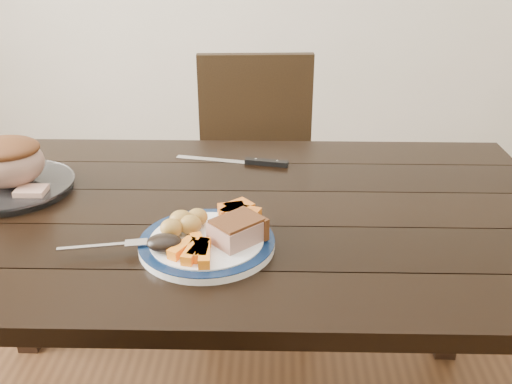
{
  "coord_description": "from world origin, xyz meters",
  "views": [
    {
      "loc": [
        0.12,
        -1.19,
        1.36
      ],
      "look_at": [
        0.08,
        -0.02,
        0.8
      ],
      "focal_mm": 40.0,
      "sensor_mm": 36.0,
      "label": 1
    }
  ],
  "objects_px": {
    "dining_table": "(223,241)",
    "pork_slice": "(237,231)",
    "carving_knife": "(253,162)",
    "fork": "(110,246)",
    "roast_joint": "(7,163)",
    "serving_platter": "(12,188)",
    "dinner_plate": "(207,244)",
    "chair_far": "(256,171)"
  },
  "relations": [
    {
      "from": "dining_table",
      "to": "pork_slice",
      "type": "distance_m",
      "value": 0.24
    },
    {
      "from": "chair_far",
      "to": "dinner_plate",
      "type": "height_order",
      "value": "chair_far"
    },
    {
      "from": "dining_table",
      "to": "chair_far",
      "type": "height_order",
      "value": "chair_far"
    },
    {
      "from": "pork_slice",
      "to": "roast_joint",
      "type": "xyz_separation_m",
      "value": [
        -0.58,
        0.26,
        0.03
      ]
    },
    {
      "from": "dining_table",
      "to": "dinner_plate",
      "type": "distance_m",
      "value": 0.21
    },
    {
      "from": "fork",
      "to": "roast_joint",
      "type": "height_order",
      "value": "roast_joint"
    },
    {
      "from": "pork_slice",
      "to": "carving_knife",
      "type": "bearing_deg",
      "value": 88.45
    },
    {
      "from": "carving_knife",
      "to": "dinner_plate",
      "type": "bearing_deg",
      "value": -88.7
    },
    {
      "from": "fork",
      "to": "roast_joint",
      "type": "xyz_separation_m",
      "value": [
        -0.33,
        0.29,
        0.06
      ]
    },
    {
      "from": "roast_joint",
      "to": "carving_knife",
      "type": "relative_size",
      "value": 0.57
    },
    {
      "from": "pork_slice",
      "to": "fork",
      "type": "relative_size",
      "value": 0.55
    },
    {
      "from": "dinner_plate",
      "to": "serving_platter",
      "type": "height_order",
      "value": "serving_platter"
    },
    {
      "from": "chair_far",
      "to": "dinner_plate",
      "type": "relative_size",
      "value": 3.33
    },
    {
      "from": "dinner_plate",
      "to": "fork",
      "type": "xyz_separation_m",
      "value": [
        -0.19,
        -0.03,
        0.01
      ]
    },
    {
      "from": "dinner_plate",
      "to": "fork",
      "type": "bearing_deg",
      "value": -169.63
    },
    {
      "from": "chair_far",
      "to": "carving_knife",
      "type": "xyz_separation_m",
      "value": [
        0.01,
        -0.47,
        0.23
      ]
    },
    {
      "from": "dining_table",
      "to": "serving_platter",
      "type": "height_order",
      "value": "serving_platter"
    },
    {
      "from": "dining_table",
      "to": "dinner_plate",
      "type": "height_order",
      "value": "dinner_plate"
    },
    {
      "from": "chair_far",
      "to": "carving_knife",
      "type": "height_order",
      "value": "chair_far"
    },
    {
      "from": "dining_table",
      "to": "serving_platter",
      "type": "xyz_separation_m",
      "value": [
        -0.53,
        0.07,
        0.1
      ]
    },
    {
      "from": "chair_far",
      "to": "roast_joint",
      "type": "distance_m",
      "value": 0.94
    },
    {
      "from": "serving_platter",
      "to": "pork_slice",
      "type": "relative_size",
      "value": 3.07
    },
    {
      "from": "serving_platter",
      "to": "fork",
      "type": "xyz_separation_m",
      "value": [
        0.33,
        -0.29,
        0.01
      ]
    },
    {
      "from": "serving_platter",
      "to": "chair_far",
      "type": "bearing_deg",
      "value": 48.82
    },
    {
      "from": "dining_table",
      "to": "roast_joint",
      "type": "relative_size",
      "value": 8.89
    },
    {
      "from": "serving_platter",
      "to": "fork",
      "type": "distance_m",
      "value": 0.43
    },
    {
      "from": "dining_table",
      "to": "carving_knife",
      "type": "xyz_separation_m",
      "value": [
        0.06,
        0.27,
        0.1
      ]
    },
    {
      "from": "dining_table",
      "to": "fork",
      "type": "distance_m",
      "value": 0.32
    },
    {
      "from": "chair_far",
      "to": "roast_joint",
      "type": "relative_size",
      "value": 5.12
    },
    {
      "from": "pork_slice",
      "to": "carving_knife",
      "type": "relative_size",
      "value": 0.3
    },
    {
      "from": "serving_platter",
      "to": "carving_knife",
      "type": "xyz_separation_m",
      "value": [
        0.59,
        0.2,
        -0.0
      ]
    },
    {
      "from": "serving_platter",
      "to": "dinner_plate",
      "type": "bearing_deg",
      "value": -25.95
    },
    {
      "from": "dinner_plate",
      "to": "carving_knife",
      "type": "height_order",
      "value": "dinner_plate"
    },
    {
      "from": "serving_platter",
      "to": "roast_joint",
      "type": "distance_m",
      "value": 0.07
    },
    {
      "from": "fork",
      "to": "roast_joint",
      "type": "relative_size",
      "value": 0.98
    },
    {
      "from": "roast_joint",
      "to": "dining_table",
      "type": "bearing_deg",
      "value": -7.44
    },
    {
      "from": "pork_slice",
      "to": "dinner_plate",
      "type": "bearing_deg",
      "value": 175.24
    },
    {
      "from": "dining_table",
      "to": "carving_knife",
      "type": "distance_m",
      "value": 0.29
    },
    {
      "from": "dining_table",
      "to": "carving_knife",
      "type": "bearing_deg",
      "value": 77.41
    },
    {
      "from": "serving_platter",
      "to": "carving_knife",
      "type": "relative_size",
      "value": 0.93
    },
    {
      "from": "chair_far",
      "to": "dinner_plate",
      "type": "xyz_separation_m",
      "value": [
        -0.07,
        -0.92,
        0.23
      ]
    },
    {
      "from": "dinner_plate",
      "to": "serving_platter",
      "type": "distance_m",
      "value": 0.58
    }
  ]
}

